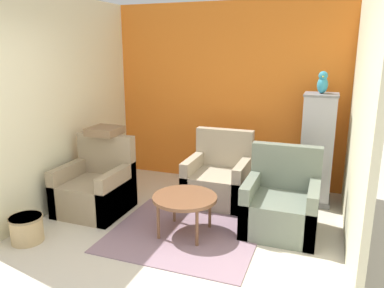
% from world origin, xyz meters
% --- Properties ---
extents(ground_plane, '(20.00, 20.00, 0.00)m').
position_xyz_m(ground_plane, '(0.00, 0.00, 0.00)').
color(ground_plane, beige).
rests_on(ground_plane, ground).
extents(wall_back_accent, '(3.72, 0.06, 2.78)m').
position_xyz_m(wall_back_accent, '(0.00, 3.09, 1.39)').
color(wall_back_accent, orange).
rests_on(wall_back_accent, ground_plane).
extents(wall_left, '(0.06, 3.06, 2.78)m').
position_xyz_m(wall_left, '(-1.83, 1.53, 1.39)').
color(wall_left, beige).
rests_on(wall_left, ground_plane).
extents(wall_right, '(0.06, 3.06, 2.78)m').
position_xyz_m(wall_right, '(1.83, 1.53, 1.39)').
color(wall_right, beige).
rests_on(wall_right, ground_plane).
extents(area_rug, '(1.68, 1.54, 0.01)m').
position_xyz_m(area_rug, '(0.07, 1.11, 0.01)').
color(area_rug, gray).
rests_on(area_rug, ground_plane).
extents(coffee_table, '(0.74, 0.74, 0.47)m').
position_xyz_m(coffee_table, '(0.07, 1.11, 0.43)').
color(coffee_table, brown).
rests_on(coffee_table, ground_plane).
extents(armchair_left, '(0.83, 0.81, 0.97)m').
position_xyz_m(armchair_left, '(-1.27, 1.31, 0.30)').
color(armchair_left, '#9E896B').
rests_on(armchair_left, ground_plane).
extents(armchair_right, '(0.83, 0.81, 0.97)m').
position_xyz_m(armchair_right, '(1.09, 1.60, 0.30)').
color(armchair_right, slate).
rests_on(armchair_right, ground_plane).
extents(armchair_middle, '(0.83, 0.81, 0.97)m').
position_xyz_m(armchair_middle, '(0.15, 2.20, 0.30)').
color(armchair_middle, tan).
rests_on(armchair_middle, ground_plane).
extents(birdcage, '(0.46, 0.46, 1.52)m').
position_xyz_m(birdcage, '(1.41, 2.62, 0.76)').
color(birdcage, slate).
rests_on(birdcage, ground_plane).
extents(parrot, '(0.14, 0.25, 0.30)m').
position_xyz_m(parrot, '(1.41, 2.62, 1.66)').
color(parrot, teal).
rests_on(parrot, birdcage).
extents(potted_plant, '(0.28, 0.27, 0.66)m').
position_xyz_m(potted_plant, '(0.80, 2.72, 0.35)').
color(potted_plant, brown).
rests_on(potted_plant, ground_plane).
extents(wicker_basket, '(0.36, 0.36, 0.30)m').
position_xyz_m(wicker_basket, '(-1.52, 0.34, 0.16)').
color(wicker_basket, tan).
rests_on(wicker_basket, ground_plane).
extents(throw_pillow, '(0.40, 0.40, 0.10)m').
position_xyz_m(throw_pillow, '(-1.27, 1.60, 1.02)').
color(throw_pillow, '#846647').
rests_on(throw_pillow, armchair_left).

